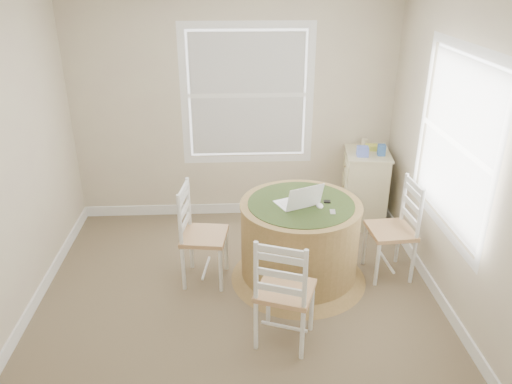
{
  "coord_description": "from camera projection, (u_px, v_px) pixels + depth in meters",
  "views": [
    {
      "loc": [
        -0.03,
        -3.63,
        2.77
      ],
      "look_at": [
        0.18,
        0.45,
        0.89
      ],
      "focal_mm": 35.0,
      "sensor_mm": 36.0,
      "label": 1
    }
  ],
  "objects": [
    {
      "name": "room",
      "position": [
        257.0,
        161.0,
        4.07
      ],
      "size": [
        3.64,
        3.64,
        2.64
      ],
      "color": "#75644A",
      "rests_on": "ground"
    },
    {
      "name": "round_table",
      "position": [
        300.0,
        238.0,
        4.65
      ],
      "size": [
        1.29,
        1.29,
        0.8
      ],
      "rotation": [
        0.0,
        0.0,
        -0.12
      ],
      "color": "#9D7B46",
      "rests_on": "ground"
    },
    {
      "name": "chair_left",
      "position": [
        204.0,
        236.0,
        4.61
      ],
      "size": [
        0.45,
        0.47,
        0.95
      ],
      "primitive_type": null,
      "rotation": [
        0.0,
        0.0,
        1.44
      ],
      "color": "white",
      "rests_on": "ground"
    },
    {
      "name": "chair_near",
      "position": [
        285.0,
        290.0,
        3.84
      ],
      "size": [
        0.53,
        0.52,
        0.95
      ],
      "primitive_type": null,
      "rotation": [
        0.0,
        0.0,
        2.79
      ],
      "color": "white",
      "rests_on": "ground"
    },
    {
      "name": "chair_right",
      "position": [
        391.0,
        230.0,
        4.7
      ],
      "size": [
        0.43,
        0.45,
        0.95
      ],
      "primitive_type": null,
      "rotation": [
        0.0,
        0.0,
        -1.5
      ],
      "color": "white",
      "rests_on": "ground"
    },
    {
      "name": "laptop",
      "position": [
        298.0,
        202.0,
        4.45
      ],
      "size": [
        0.44,
        0.42,
        0.24
      ],
      "rotation": [
        0.0,
        0.0,
        3.55
      ],
      "color": "white",
      "rests_on": "round_table"
    },
    {
      "name": "mouse",
      "position": [
        320.0,
        206.0,
        4.43
      ],
      "size": [
        0.07,
        0.11,
        0.03
      ],
      "primitive_type": "ellipsoid",
      "rotation": [
        0.0,
        0.0,
        -0.12
      ],
      "color": "white",
      "rests_on": "round_table"
    },
    {
      "name": "phone",
      "position": [
        333.0,
        212.0,
        4.34
      ],
      "size": [
        0.06,
        0.09,
        0.02
      ],
      "primitive_type": "cube",
      "rotation": [
        0.0,
        0.0,
        -0.12
      ],
      "color": "#B7BABF",
      "rests_on": "round_table"
    },
    {
      "name": "keys",
      "position": [
        327.0,
        202.0,
        4.51
      ],
      "size": [
        0.07,
        0.06,
        0.02
      ],
      "primitive_type": "cube",
      "rotation": [
        0.0,
        0.0,
        -0.12
      ],
      "color": "black",
      "rests_on": "round_table"
    },
    {
      "name": "corner_chest",
      "position": [
        364.0,
        186.0,
        5.73
      ],
      "size": [
        0.57,
        0.7,
        0.86
      ],
      "rotation": [
        0.0,
        0.0,
        -0.13
      ],
      "color": "beige",
      "rests_on": "ground"
    },
    {
      "name": "tissue_box",
      "position": [
        362.0,
        152.0,
        5.39
      ],
      "size": [
        0.13,
        0.13,
        0.1
      ],
      "primitive_type": "cube",
      "rotation": [
        0.0,
        0.0,
        -0.13
      ],
      "color": "#6278E1",
      "rests_on": "corner_chest"
    },
    {
      "name": "box_yellow",
      "position": [
        373.0,
        147.0,
        5.58
      ],
      "size": [
        0.16,
        0.12,
        0.06
      ],
      "primitive_type": "cube",
      "rotation": [
        0.0,
        0.0,
        -0.13
      ],
      "color": "#D6DB4D",
      "rests_on": "corner_chest"
    },
    {
      "name": "box_blue",
      "position": [
        383.0,
        150.0,
        5.4
      ],
      "size": [
        0.09,
        0.09,
        0.12
      ],
      "primitive_type": "cube",
      "rotation": [
        0.0,
        0.0,
        -0.13
      ],
      "color": "#3763A6",
      "rests_on": "corner_chest"
    },
    {
      "name": "cup_cream",
      "position": [
        364.0,
        142.0,
        5.7
      ],
      "size": [
        0.07,
        0.07,
        0.09
      ],
      "primitive_type": "cylinder",
      "color": "beige",
      "rests_on": "corner_chest"
    }
  ]
}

